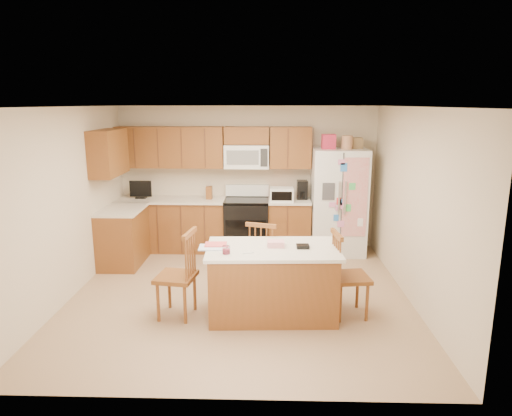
{
  "coord_description": "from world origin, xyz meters",
  "views": [
    {
      "loc": [
        0.39,
        -5.77,
        2.54
      ],
      "look_at": [
        0.21,
        0.35,
        1.13
      ],
      "focal_mm": 32.0,
      "sensor_mm": 36.0,
      "label": 1
    }
  ],
  "objects_px": {
    "island": "(272,281)",
    "windsor_chair_right": "(348,276)",
    "windsor_chair_left": "(178,276)",
    "refrigerator": "(338,200)",
    "stove": "(247,224)",
    "windsor_chair_back": "(264,259)"
  },
  "relations": [
    {
      "from": "refrigerator",
      "to": "windsor_chair_right",
      "type": "bearing_deg",
      "value": -95.22
    },
    {
      "from": "windsor_chair_left",
      "to": "windsor_chair_back",
      "type": "relative_size",
      "value": 1.06
    },
    {
      "from": "refrigerator",
      "to": "windsor_chair_left",
      "type": "distance_m",
      "value": 3.41
    },
    {
      "from": "windsor_chair_left",
      "to": "windsor_chair_back",
      "type": "xyz_separation_m",
      "value": [
        1.03,
        0.74,
        -0.03
      ]
    },
    {
      "from": "windsor_chair_left",
      "to": "windsor_chair_right",
      "type": "xyz_separation_m",
      "value": [
        2.05,
        0.08,
        -0.01
      ]
    },
    {
      "from": "island",
      "to": "windsor_chair_left",
      "type": "xyz_separation_m",
      "value": [
        -1.13,
        -0.07,
        0.08
      ]
    },
    {
      "from": "stove",
      "to": "windsor_chair_right",
      "type": "xyz_separation_m",
      "value": [
        1.35,
        -2.5,
        0.03
      ]
    },
    {
      "from": "refrigerator",
      "to": "windsor_chair_left",
      "type": "height_order",
      "value": "refrigerator"
    },
    {
      "from": "windsor_chair_left",
      "to": "windsor_chair_back",
      "type": "bearing_deg",
      "value": 35.74
    },
    {
      "from": "island",
      "to": "windsor_chair_right",
      "type": "relative_size",
      "value": 1.6
    },
    {
      "from": "island",
      "to": "stove",
      "type": "bearing_deg",
      "value": 99.85
    },
    {
      "from": "stove",
      "to": "windsor_chair_left",
      "type": "distance_m",
      "value": 2.67
    },
    {
      "from": "windsor_chair_right",
      "to": "island",
      "type": "bearing_deg",
      "value": -179.31
    },
    {
      "from": "stove",
      "to": "island",
      "type": "relative_size",
      "value": 0.67
    },
    {
      "from": "stove",
      "to": "refrigerator",
      "type": "height_order",
      "value": "refrigerator"
    },
    {
      "from": "stove",
      "to": "windsor_chair_right",
      "type": "height_order",
      "value": "stove"
    },
    {
      "from": "island",
      "to": "windsor_chair_left",
      "type": "relative_size",
      "value": 1.56
    },
    {
      "from": "windsor_chair_right",
      "to": "stove",
      "type": "bearing_deg",
      "value": 118.38
    },
    {
      "from": "stove",
      "to": "windsor_chair_back",
      "type": "distance_m",
      "value": 1.87
    },
    {
      "from": "windsor_chair_back",
      "to": "windsor_chair_right",
      "type": "bearing_deg",
      "value": -32.71
    },
    {
      "from": "stove",
      "to": "windsor_chair_left",
      "type": "relative_size",
      "value": 1.04
    },
    {
      "from": "windsor_chair_left",
      "to": "windsor_chair_right",
      "type": "relative_size",
      "value": 1.02
    }
  ]
}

